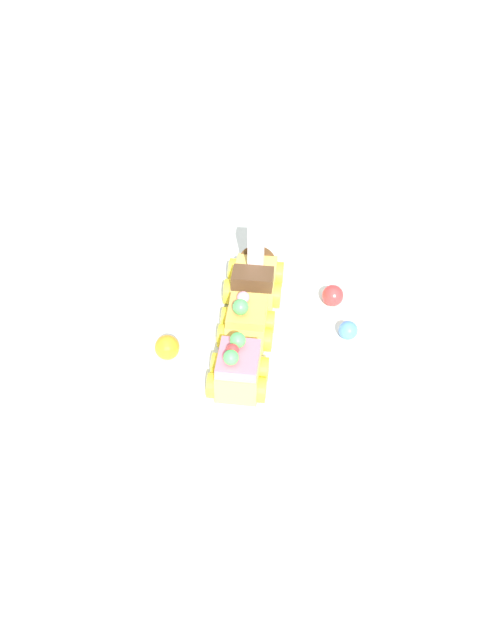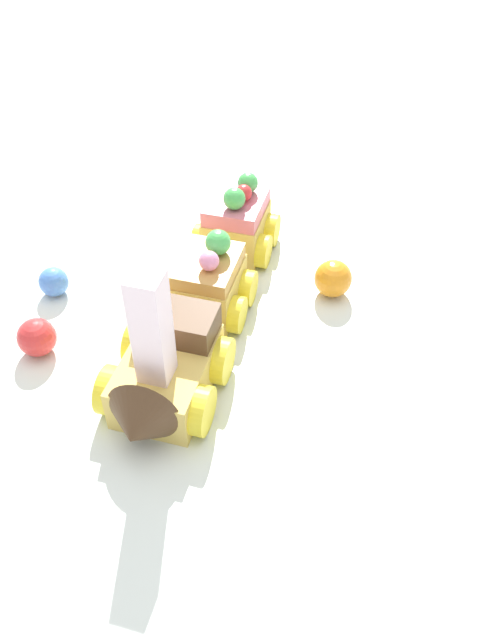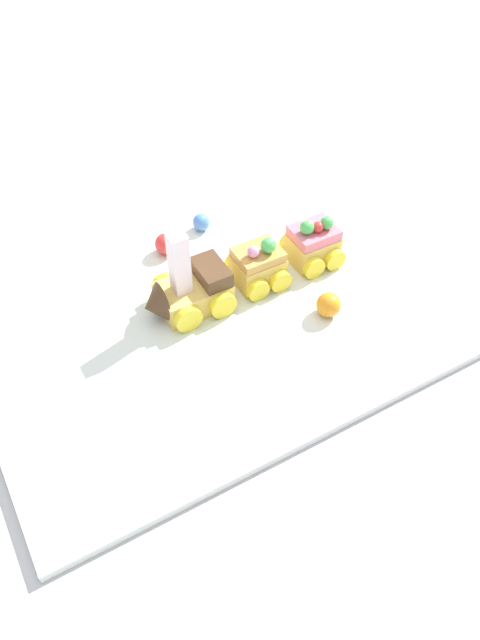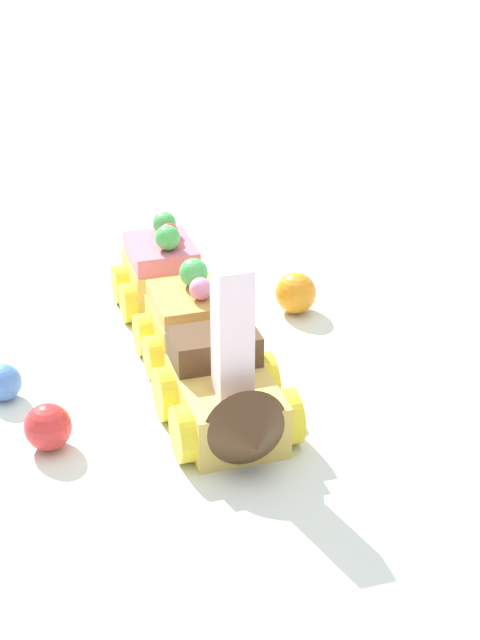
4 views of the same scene
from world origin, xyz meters
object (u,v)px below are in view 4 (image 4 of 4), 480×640
Objects in this scene: cake_car_caramel at (190,326)px; gumball_blue at (3,382)px; gumball_red at (48,427)px; cake_train_locomotive at (230,397)px; cake_car_strawberry at (162,274)px; gumball_orange at (296,293)px.

cake_car_caramel reaches higher than gumball_blue.
gumball_blue is at bearing -162.52° from gumball_red.
gumball_red is 1.19× the size of gumball_blue.
cake_train_locomotive reaches higher than cake_car_caramel.
cake_train_locomotive is 1.68× the size of cake_car_caramel.
cake_car_strawberry is at bearing 127.49° from gumball_blue.
cake_car_strawberry is (-0.19, 0.00, -0.00)m from cake_train_locomotive.
gumball_orange is at bearing 116.12° from cake_car_caramel.
gumball_red is 0.07m from gumball_blue.
gumball_orange is 1.27× the size of gumball_blue.
cake_train_locomotive reaches higher than gumball_red.
gumball_orange is at bearing 105.35° from gumball_blue.
gumball_blue is (0.10, -0.13, -0.01)m from cake_car_strawberry.
gumball_blue is (-0.09, -0.13, -0.02)m from cake_train_locomotive.
cake_train_locomotive is 3.79× the size of gumball_orange.
cake_car_strawberry is 0.17m from gumball_blue.
cake_car_caramel is at bearing 97.02° from gumball_blue.
cake_car_caramel is 2.40× the size of gumball_red.
cake_car_caramel is at bearing 0.01° from cake_car_strawberry.
gumball_red is (0.17, -0.11, -0.01)m from cake_car_strawberry.
gumball_red is at bearing -53.36° from cake_car_caramel.
gumball_blue is (0.02, -0.13, -0.01)m from cake_car_caramel.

